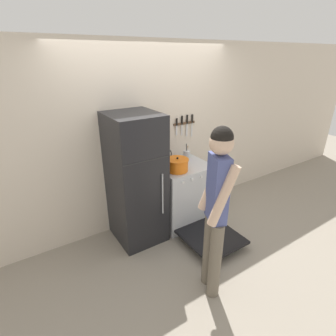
{
  "coord_description": "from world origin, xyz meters",
  "views": [
    {
      "loc": [
        -1.73,
        -3.12,
        2.35
      ],
      "look_at": [
        -0.03,
        -0.49,
        0.99
      ],
      "focal_mm": 28.0,
      "sensor_mm": 36.0,
      "label": 1
    }
  ],
  "objects_px": {
    "refrigerator": "(136,180)",
    "person": "(216,206)",
    "dutch_oven_pot": "(177,165)",
    "stove_range": "(183,194)",
    "tea_kettle": "(167,160)",
    "utensil_jar": "(187,155)"
  },
  "relations": [
    {
      "from": "tea_kettle",
      "to": "person",
      "type": "bearing_deg",
      "value": -103.52
    },
    {
      "from": "stove_range",
      "to": "dutch_oven_pot",
      "type": "xyz_separation_m",
      "value": [
        -0.17,
        -0.1,
        0.55
      ]
    },
    {
      "from": "refrigerator",
      "to": "dutch_oven_pot",
      "type": "distance_m",
      "value": 0.59
    },
    {
      "from": "utensil_jar",
      "to": "dutch_oven_pot",
      "type": "bearing_deg",
      "value": -142.48
    },
    {
      "from": "dutch_oven_pot",
      "to": "tea_kettle",
      "type": "relative_size",
      "value": 1.38
    },
    {
      "from": "refrigerator",
      "to": "stove_range",
      "type": "xyz_separation_m",
      "value": [
        0.73,
        -0.04,
        -0.41
      ]
    },
    {
      "from": "dutch_oven_pot",
      "to": "refrigerator",
      "type": "bearing_deg",
      "value": 166.11
    },
    {
      "from": "refrigerator",
      "to": "tea_kettle",
      "type": "height_order",
      "value": "refrigerator"
    },
    {
      "from": "refrigerator",
      "to": "person",
      "type": "relative_size",
      "value": 0.95
    },
    {
      "from": "stove_range",
      "to": "dutch_oven_pot",
      "type": "relative_size",
      "value": 4.08
    },
    {
      "from": "stove_range",
      "to": "utensil_jar",
      "type": "bearing_deg",
      "value": 43.5
    },
    {
      "from": "refrigerator",
      "to": "stove_range",
      "type": "relative_size",
      "value": 1.23
    },
    {
      "from": "refrigerator",
      "to": "person",
      "type": "bearing_deg",
      "value": -79.12
    },
    {
      "from": "tea_kettle",
      "to": "utensil_jar",
      "type": "height_order",
      "value": "utensil_jar"
    },
    {
      "from": "person",
      "to": "refrigerator",
      "type": "bearing_deg",
      "value": 32.35
    },
    {
      "from": "tea_kettle",
      "to": "person",
      "type": "relative_size",
      "value": 0.14
    },
    {
      "from": "refrigerator",
      "to": "person",
      "type": "height_order",
      "value": "person"
    },
    {
      "from": "stove_range",
      "to": "person",
      "type": "relative_size",
      "value": 0.78
    },
    {
      "from": "person",
      "to": "utensil_jar",
      "type": "bearing_deg",
      "value": -4.64
    },
    {
      "from": "stove_range",
      "to": "person",
      "type": "xyz_separation_m",
      "value": [
        -0.49,
        -1.2,
        0.58
      ]
    },
    {
      "from": "dutch_oven_pot",
      "to": "person",
      "type": "relative_size",
      "value": 0.19
    },
    {
      "from": "refrigerator",
      "to": "stove_range",
      "type": "height_order",
      "value": "refrigerator"
    }
  ]
}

